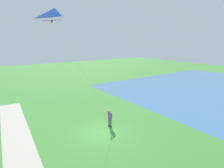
% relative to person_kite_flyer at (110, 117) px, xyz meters
% --- Properties ---
extents(ground_plane, '(120.00, 120.00, 0.00)m').
position_rel_person_kite_flyer_xyz_m(ground_plane, '(1.25, 0.60, -1.05)').
color(ground_plane, '#3D7F33').
extents(person_kite_flyer, '(0.63, 0.51, 1.83)m').
position_rel_person_kite_flyer_xyz_m(person_kite_flyer, '(0.00, 0.00, 0.00)').
color(person_kite_flyer, '#232328').
rests_on(person_kite_flyer, ground).
extents(flying_kite, '(5.67, 2.03, 8.83)m').
position_rel_person_kite_flyer_xyz_m(flying_kite, '(5.24, 1.12, 9.05)').
color(flying_kite, blue).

